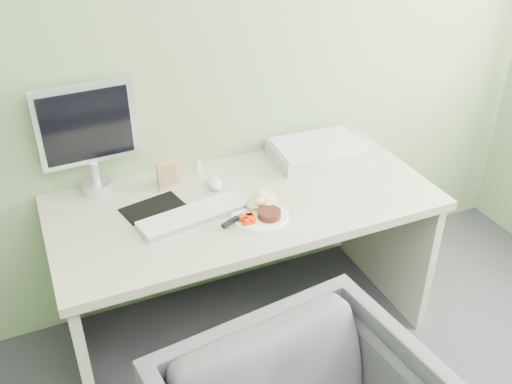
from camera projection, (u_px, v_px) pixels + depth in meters
name	position (u px, v px, depth m)	size (l,w,h in m)	color
wall_back	(208.00, 27.00, 2.34)	(3.50, 3.50, 0.00)	gray
desk	(245.00, 234.00, 2.47)	(1.60, 0.75, 0.73)	#B3AE96
plate	(260.00, 216.00, 2.26)	(0.23, 0.23, 0.01)	white
steak	(269.00, 214.00, 2.23)	(0.09, 0.09, 0.03)	black
potato_pile	(262.00, 200.00, 2.29)	(0.11, 0.08, 0.06)	tan
carrot_heap	(248.00, 217.00, 2.21)	(0.06, 0.05, 0.04)	#F02D05
steak_knife	(236.00, 218.00, 2.21)	(0.20, 0.11, 0.02)	silver
mousepad	(157.00, 212.00, 2.29)	(0.24, 0.21, 0.00)	black
keyboard	(194.00, 215.00, 2.25)	(0.44, 0.13, 0.02)	white
computer_mouse	(215.00, 183.00, 2.45)	(0.06, 0.11, 0.04)	white
photo_frame	(168.00, 174.00, 2.42)	(0.11, 0.01, 0.14)	#A8854E
eyedrop_bottle	(198.00, 166.00, 2.55)	(0.03, 0.03, 0.07)	white
scanner	(318.00, 151.00, 2.67)	(0.42, 0.28, 0.07)	#B4B6BB
monitor	(88.00, 134.00, 2.29)	(0.40, 0.12, 0.48)	silver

